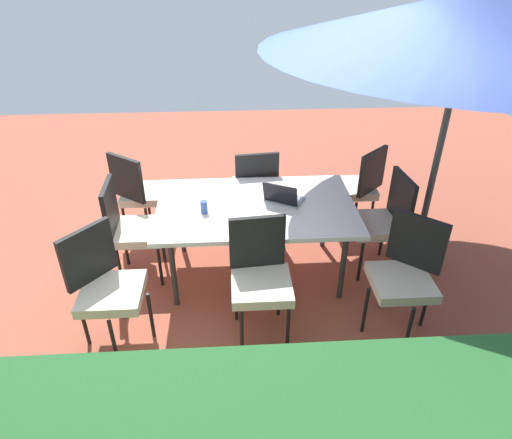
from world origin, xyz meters
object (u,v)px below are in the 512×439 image
chair_south (255,186)px  chair_northwest (405,272)px  chair_southeast (140,190)px  chair_southwest (358,185)px  cup (204,207)px  chair_west (383,219)px  chair_northeast (105,283)px  chair_east (130,226)px  dining_table (256,210)px  patio_umbrella (468,21)px  laptop (283,198)px  chair_north (260,274)px

chair_south → chair_northwest: bearing=119.3°
chair_southeast → chair_southwest: (-2.29, 0.01, 0.00)m
cup → chair_southeast: bearing=-49.5°
chair_west → chair_northeast: (2.37, 0.79, 0.00)m
chair_east → dining_table: bearing=-94.0°
patio_umbrella → chair_northeast: (2.80, 0.88, -1.68)m
cup → chair_west: bearing=-175.6°
chair_east → chair_northeast: size_ratio=1.00×
chair_northwest → laptop: 1.22m
chair_east → chair_northeast: 0.81m
chair_northwest → chair_southeast: same height
dining_table → patio_umbrella: (-1.62, -0.11, 1.53)m
chair_east → chair_north: size_ratio=1.00×
chair_north → chair_southeast: bearing=122.9°
chair_east → chair_north: 1.36m
dining_table → chair_southwest: chair_southwest is taller
cup → chair_southwest: bearing=-152.5°
chair_northeast → chair_west: bearing=-31.5°
patio_umbrella → chair_west: (0.43, 0.09, -1.68)m
patio_umbrella → cup: bearing=6.0°
dining_table → chair_west: 1.19m
chair_east → chair_northwest: bearing=-112.0°
dining_table → chair_north: (0.01, 0.73, -0.15)m
laptop → chair_south: bearing=-44.7°
patio_umbrella → chair_east: bearing=1.7°
chair_northwest → chair_southeast: (2.28, -1.49, 0.00)m
chair_west → laptop: 0.97m
dining_table → chair_west: chair_west is taller
dining_table → chair_northwest: 1.37m
laptop → chair_southeast: bearing=2.9°
chair_west → cup: chair_west is taller
dining_table → patio_umbrella: size_ratio=0.55×
dining_table → cup: 0.48m
chair_southwest → laptop: (0.88, 0.68, 0.24)m
patio_umbrella → dining_table: bearing=3.9°
chair_west → chair_southeast: 2.45m
chair_northwest → cup: 1.73m
chair_southwest → laptop: size_ratio=2.46×
chair_west → chair_south: size_ratio=1.00×
dining_table → chair_southwest: (-1.13, -0.72, -0.15)m
chair_east → chair_west: (-2.32, 0.01, 0.00)m
chair_south → chair_northeast: same height
dining_table → chair_east: size_ratio=1.79×
dining_table → chair_southeast: (1.16, -0.72, -0.15)m
chair_west → chair_north: size_ratio=1.00×
chair_south → chair_southwest: (-1.09, 0.04, 0.00)m
chair_southeast → chair_northeast: (0.02, 1.50, 0.00)m
chair_east → cup: chair_east is taller
chair_east → chair_southeast: size_ratio=1.00×
patio_umbrella → chair_southeast: patio_umbrella is taller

